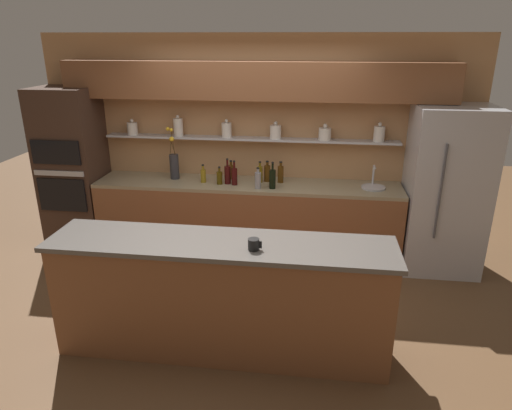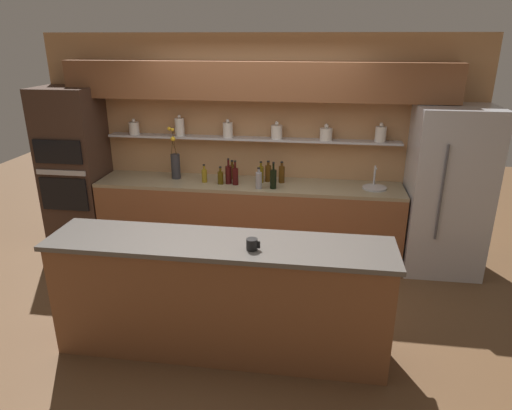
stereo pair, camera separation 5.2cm
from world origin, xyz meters
name	(u,v)px [view 1 (the left image)]	position (x,y,z in m)	size (l,w,h in m)	color
ground_plane	(236,308)	(0.00, 0.00, 0.00)	(12.00, 12.00, 0.00)	brown
back_wall_unit	(256,126)	(0.00, 1.53, 1.55)	(5.20, 0.44, 2.60)	tan
back_counter_unit	(247,219)	(-0.07, 1.24, 0.46)	(3.62, 0.62, 0.92)	brown
island_counter	(222,297)	(0.00, -0.63, 0.51)	(2.80, 0.61, 1.02)	brown
refrigerator	(445,191)	(2.18, 1.20, 0.94)	(0.84, 0.73, 1.87)	#B7B7BC
oven_tower	(73,170)	(-2.25, 1.24, 1.00)	(0.70, 0.64, 2.00)	#3D281E
flower_vase	(174,164)	(-0.97, 1.30, 1.11)	(0.14, 0.15, 0.63)	#2D2D33
sink_fixture	(373,186)	(1.40, 1.25, 0.95)	(0.27, 0.27, 0.25)	#B7B7BC
bottle_spirit_0	(231,171)	(-0.29, 1.38, 1.02)	(0.06, 0.06, 0.23)	#4C2D0C
bottle_spirit_1	(258,180)	(0.09, 1.06, 1.02)	(0.07, 0.07, 0.25)	gray
bottle_wine_2	(228,174)	(-0.29, 1.19, 1.03)	(0.07, 0.07, 0.30)	#380C0C
bottle_spirit_3	(267,173)	(0.16, 1.34, 1.02)	(0.07, 0.07, 0.25)	#4C2D0C
bottle_oil_4	(203,175)	(-0.59, 1.21, 1.00)	(0.06, 0.06, 0.22)	olive
bottle_oil_5	(220,178)	(-0.38, 1.16, 1.00)	(0.07, 0.07, 0.21)	#47380A
bottle_oil_6	(260,174)	(0.08, 1.29, 1.02)	(0.06, 0.06, 0.26)	brown
bottle_wine_7	(234,176)	(-0.21, 1.16, 1.03)	(0.07, 0.07, 0.29)	#380C0C
bottle_wine_8	(272,179)	(0.25, 1.08, 1.04)	(0.07, 0.07, 0.31)	black
bottle_spirit_9	(281,174)	(0.32, 1.32, 1.03)	(0.07, 0.07, 0.26)	#4C2D0C
coffee_mug	(254,244)	(0.29, -0.74, 1.06)	(0.11, 0.09, 0.09)	black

